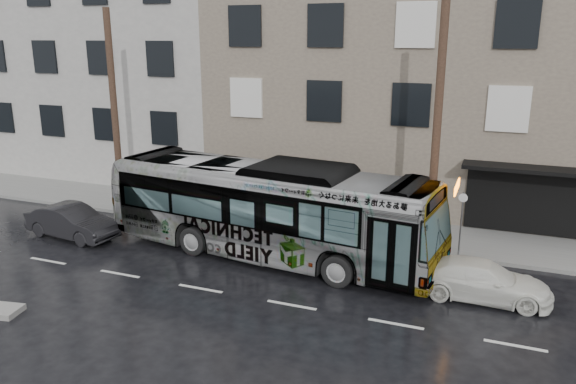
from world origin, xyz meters
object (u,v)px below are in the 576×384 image
Objects in this scene: bus at (268,210)px; white_sedan at (482,280)px; utility_pole_rear at (115,113)px; sign_post at (461,224)px; dark_sedan at (72,222)px; utility_pole_front at (437,132)px.

bus is 3.07× the size of white_sedan.
white_sedan is (7.65, -0.88, -1.19)m from bus.
sign_post is at bearing 0.00° from utility_pole_rear.
dark_sedan is (0.17, -3.45, -3.98)m from utility_pole_rear.
bus is 8.39m from dark_sedan.
bus is at bearing 82.52° from white_sedan.
utility_pole_front reaches higher than white_sedan.
utility_pole_front is at bearing 180.00° from sign_post.
utility_pole_rear is 0.70× the size of bus.
white_sedan is 1.03× the size of dark_sedan.
utility_pole_front is at bearing -60.73° from bus.
bus is (-6.69, -2.29, 0.45)m from sign_post.
utility_pole_front is 2.22× the size of dark_sedan.
white_sedan is at bearing -73.20° from sign_post.
utility_pole_rear reaches higher than bus.
utility_pole_front is at bearing -69.61° from dark_sedan.
bus reaches higher than sign_post.
dark_sedan is (-8.24, -1.16, -1.13)m from bus.
utility_pole_front is 14.79m from dark_sedan.
utility_pole_front is 3.48m from sign_post.
dark_sedan is at bearing 90.09° from white_sedan.
utility_pole_rear is 16.86m from white_sedan.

